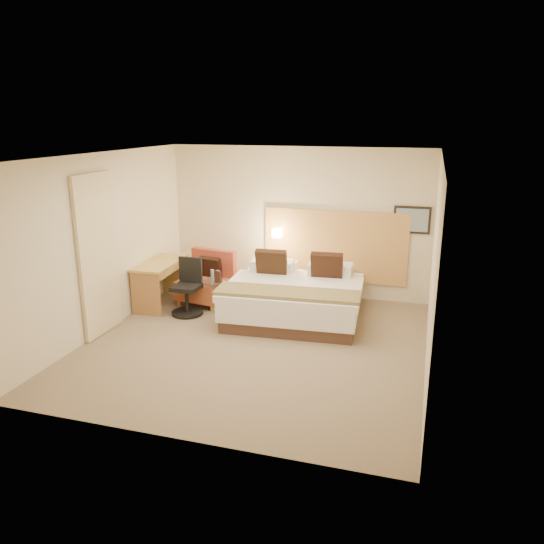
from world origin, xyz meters
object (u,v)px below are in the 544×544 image
(lounge_chair, at_px, (208,282))
(desk, at_px, (161,271))
(side_table, at_px, (216,294))
(desk_chair, at_px, (188,292))
(bed, at_px, (296,296))

(lounge_chair, relative_size, desk, 0.76)
(side_table, bearing_deg, desk_chair, -142.61)
(side_table, bearing_deg, desk, 179.49)
(side_table, xyz_separation_m, desk, (-1.03, 0.01, 0.32))
(lounge_chair, height_order, side_table, lounge_chair)
(desk, distance_m, desk_chair, 0.75)
(bed, bearing_deg, desk_chair, -166.66)
(desk_chair, bearing_deg, lounge_chair, 82.70)
(lounge_chair, bearing_deg, side_table, -48.26)
(desk, bearing_deg, bed, 2.66)
(side_table, xyz_separation_m, desk_chair, (-0.39, -0.30, 0.10))
(side_table, bearing_deg, lounge_chair, 131.74)
(lounge_chair, relative_size, side_table, 1.60)
(bed, height_order, desk, bed)
(bed, height_order, side_table, bed)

